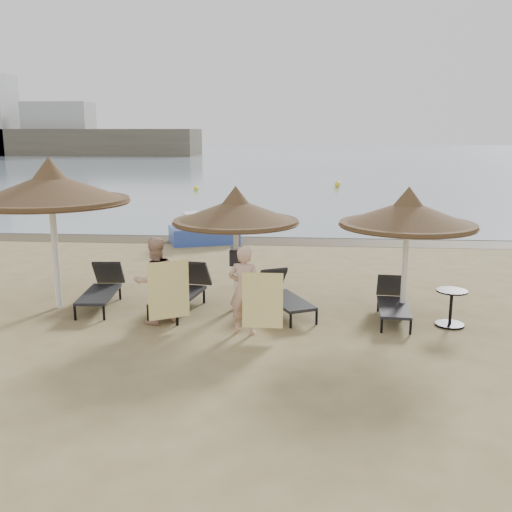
{
  "coord_description": "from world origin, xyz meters",
  "views": [
    {
      "loc": [
        1.5,
        -9.67,
        3.66
      ],
      "look_at": [
        0.59,
        1.2,
        1.27
      ],
      "focal_mm": 40.0,
      "sensor_mm": 36.0,
      "label": 1
    }
  ],
  "objects_px": {
    "lounger_far_left": "(102,288)",
    "person_left": "(155,274)",
    "palapa_center": "(236,212)",
    "lounger_near_left": "(183,289)",
    "palapa_left": "(50,189)",
    "side_table": "(451,309)",
    "palapa_right": "(408,214)",
    "person_right": "(244,283)",
    "lounger_far_right": "(393,301)",
    "pedal_boat": "(203,232)",
    "lounger_near_right": "(283,295)"
  },
  "relations": [
    {
      "from": "lounger_far_left",
      "to": "person_left",
      "type": "distance_m",
      "value": 1.88
    },
    {
      "from": "palapa_center",
      "to": "lounger_near_left",
      "type": "height_order",
      "value": "palapa_center"
    },
    {
      "from": "palapa_left",
      "to": "side_table",
      "type": "distance_m",
      "value": 8.29
    },
    {
      "from": "palapa_right",
      "to": "lounger_near_left",
      "type": "distance_m",
      "value": 4.82
    },
    {
      "from": "person_left",
      "to": "person_right",
      "type": "xyz_separation_m",
      "value": [
        1.78,
        -0.44,
        -0.02
      ]
    },
    {
      "from": "palapa_center",
      "to": "lounger_far_right",
      "type": "xyz_separation_m",
      "value": [
        3.19,
        -0.35,
        -1.71
      ]
    },
    {
      "from": "lounger_near_left",
      "to": "pedal_boat",
      "type": "distance_m",
      "value": 7.21
    },
    {
      "from": "lounger_near_left",
      "to": "lounger_far_right",
      "type": "height_order",
      "value": "lounger_near_left"
    },
    {
      "from": "palapa_center",
      "to": "palapa_left",
      "type": "bearing_deg",
      "value": -176.33
    },
    {
      "from": "lounger_far_left",
      "to": "lounger_near_right",
      "type": "bearing_deg",
      "value": -7.47
    },
    {
      "from": "palapa_left",
      "to": "pedal_boat",
      "type": "xyz_separation_m",
      "value": [
        1.8,
        7.35,
        -2.14
      ]
    },
    {
      "from": "palapa_center",
      "to": "pedal_boat",
      "type": "height_order",
      "value": "palapa_center"
    },
    {
      "from": "palapa_center",
      "to": "side_table",
      "type": "xyz_separation_m",
      "value": [
        4.22,
        -0.74,
        -1.73
      ]
    },
    {
      "from": "lounger_far_right",
      "to": "person_left",
      "type": "height_order",
      "value": "person_left"
    },
    {
      "from": "palapa_right",
      "to": "lounger_near_right",
      "type": "bearing_deg",
      "value": 175.58
    },
    {
      "from": "person_right",
      "to": "lounger_near_right",
      "type": "bearing_deg",
      "value": -104.12
    },
    {
      "from": "palapa_center",
      "to": "pedal_boat",
      "type": "bearing_deg",
      "value": 105.4
    },
    {
      "from": "lounger_near_left",
      "to": "palapa_right",
      "type": "bearing_deg",
      "value": 6.55
    },
    {
      "from": "lounger_near_left",
      "to": "lounger_far_right",
      "type": "xyz_separation_m",
      "value": [
        4.31,
        -0.29,
        -0.05
      ]
    },
    {
      "from": "palapa_right",
      "to": "person_right",
      "type": "xyz_separation_m",
      "value": [
        -3.06,
        -1.15,
        -1.13
      ]
    },
    {
      "from": "palapa_center",
      "to": "palapa_right",
      "type": "distance_m",
      "value": 3.4
    },
    {
      "from": "palapa_left",
      "to": "person_left",
      "type": "bearing_deg",
      "value": -19.05
    },
    {
      "from": "palapa_left",
      "to": "person_right",
      "type": "distance_m",
      "value": 4.55
    },
    {
      "from": "lounger_near_left",
      "to": "palapa_left",
      "type": "bearing_deg",
      "value": -165.93
    },
    {
      "from": "lounger_near_left",
      "to": "palapa_center",
      "type": "bearing_deg",
      "value": 12.83
    },
    {
      "from": "palapa_left",
      "to": "lounger_far_right",
      "type": "xyz_separation_m",
      "value": [
        6.95,
        -0.11,
        -2.17
      ]
    },
    {
      "from": "lounger_near_right",
      "to": "side_table",
      "type": "height_order",
      "value": "lounger_near_right"
    },
    {
      "from": "lounger_far_right",
      "to": "lounger_near_left",
      "type": "bearing_deg",
      "value": -179.67
    },
    {
      "from": "person_left",
      "to": "palapa_left",
      "type": "bearing_deg",
      "value": -54.16
    },
    {
      "from": "side_table",
      "to": "person_right",
      "type": "xyz_separation_m",
      "value": [
        -3.9,
        -0.74,
        0.63
      ]
    },
    {
      "from": "lounger_near_right",
      "to": "lounger_far_left",
      "type": "bearing_deg",
      "value": 151.57
    },
    {
      "from": "lounger_near_left",
      "to": "person_left",
      "type": "distance_m",
      "value": 1.19
    },
    {
      "from": "lounger_near_left",
      "to": "person_right",
      "type": "distance_m",
      "value": 2.11
    },
    {
      "from": "lounger_near_right",
      "to": "person_right",
      "type": "distance_m",
      "value": 1.61
    },
    {
      "from": "lounger_far_left",
      "to": "lounger_far_right",
      "type": "xyz_separation_m",
      "value": [
        6.09,
        -0.35,
        -0.03
      ]
    },
    {
      "from": "lounger_near_right",
      "to": "lounger_far_right",
      "type": "xyz_separation_m",
      "value": [
        2.21,
        -0.21,
        -0.02
      ]
    },
    {
      "from": "lounger_near_left",
      "to": "person_left",
      "type": "xyz_separation_m",
      "value": [
        -0.34,
        -0.98,
        0.58
      ]
    },
    {
      "from": "side_table",
      "to": "person_left",
      "type": "height_order",
      "value": "person_left"
    },
    {
      "from": "palapa_center",
      "to": "lounger_far_left",
      "type": "distance_m",
      "value": 3.35
    },
    {
      "from": "lounger_far_left",
      "to": "lounger_near_left",
      "type": "relative_size",
      "value": 0.93
    },
    {
      "from": "side_table",
      "to": "pedal_boat",
      "type": "height_order",
      "value": "pedal_boat"
    },
    {
      "from": "lounger_near_left",
      "to": "lounger_far_right",
      "type": "distance_m",
      "value": 4.32
    },
    {
      "from": "lounger_far_right",
      "to": "person_right",
      "type": "distance_m",
      "value": 3.14
    },
    {
      "from": "lounger_far_left",
      "to": "lounger_near_left",
      "type": "height_order",
      "value": "lounger_near_left"
    },
    {
      "from": "lounger_near_right",
      "to": "person_left",
      "type": "relative_size",
      "value": 0.97
    },
    {
      "from": "person_left",
      "to": "lounger_far_left",
      "type": "bearing_deg",
      "value": -70.87
    },
    {
      "from": "palapa_left",
      "to": "person_right",
      "type": "bearing_deg",
      "value": -16.89
    },
    {
      "from": "palapa_right",
      "to": "lounger_near_left",
      "type": "xyz_separation_m",
      "value": [
        -4.51,
        0.27,
        -1.69
      ]
    },
    {
      "from": "lounger_far_right",
      "to": "person_left",
      "type": "distance_m",
      "value": 4.74
    },
    {
      "from": "palapa_right",
      "to": "lounger_near_right",
      "type": "distance_m",
      "value": 2.97
    }
  ]
}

